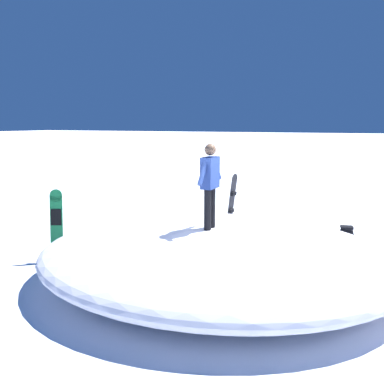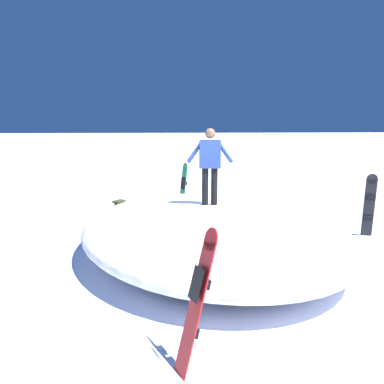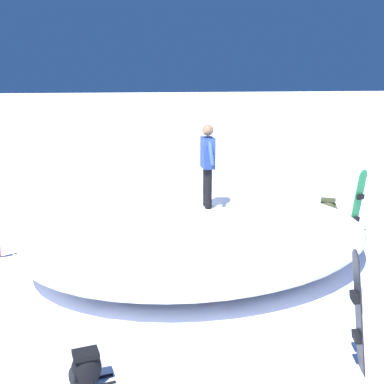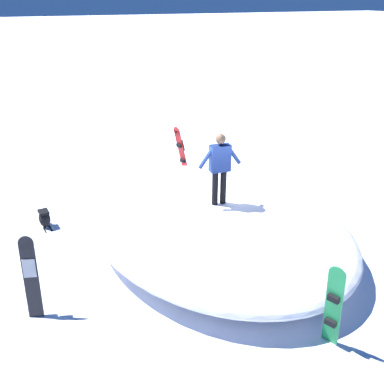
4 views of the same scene
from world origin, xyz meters
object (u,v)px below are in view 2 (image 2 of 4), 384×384
object	(u,v)px
snowboard_secondary_upright	(198,299)
snowboard_primary_upright	(183,189)
snowboard_tertiary_upright	(369,204)
snowboarder_standing	(210,161)
backpack_near	(119,207)

from	to	relation	value
snowboard_secondary_upright	snowboard_primary_upright	bearing A→B (deg)	86.99
snowboard_tertiary_upright	snowboarder_standing	bearing A→B (deg)	-168.63
snowboarder_standing	snowboard_primary_upright	distance (m)	3.81
backpack_near	snowboard_secondary_upright	bearing A→B (deg)	-79.11
snowboarder_standing	snowboard_tertiary_upright	size ratio (longest dim) A/B	1.02
snowboard_primary_upright	snowboard_tertiary_upright	xyz separation A→B (m)	(4.50, -2.77, -0.02)
snowboarder_standing	snowboard_tertiary_upright	xyz separation A→B (m)	(4.18, 0.84, -1.20)
snowboard_secondary_upright	snowboard_tertiary_upright	world-z (taller)	snowboard_secondary_upright
snowboard_primary_upright	snowboard_tertiary_upright	distance (m)	5.28
snowboard_secondary_upright	snowboard_tertiary_upright	bearing A→B (deg)	45.98
snowboard_primary_upright	snowboard_secondary_upright	xyz separation A→B (m)	(-0.41, -7.85, 0.01)
snowboarder_standing	snowboard_primary_upright	bearing A→B (deg)	95.04
snowboarder_standing	snowboard_tertiary_upright	distance (m)	4.43
snowboarder_standing	backpack_near	world-z (taller)	snowboarder_standing
snowboard_secondary_upright	backpack_near	world-z (taller)	snowboard_secondary_upright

